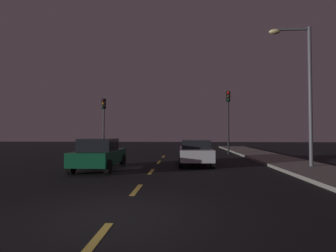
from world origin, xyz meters
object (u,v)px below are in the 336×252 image
at_px(traffic_signal_left, 104,115).
at_px(traffic_signal_right, 228,110).
at_px(car_stopped_ahead, 195,152).
at_px(street_lamp_right, 303,83).
at_px(car_adjacent_lane, 99,154).

distance_m(traffic_signal_left, traffic_signal_right, 10.69).
distance_m(traffic_signal_left, car_stopped_ahead, 10.81).
height_order(traffic_signal_left, street_lamp_right, street_lamp_right).
xyz_separation_m(traffic_signal_left, car_adjacent_lane, (2.81, -9.60, -2.59)).
bearing_deg(traffic_signal_right, traffic_signal_left, -179.99).
distance_m(traffic_signal_right, street_lamp_right, 9.01).
relative_size(car_stopped_ahead, car_adjacent_lane, 1.07).
bearing_deg(car_stopped_ahead, traffic_signal_left, 135.99).
distance_m(traffic_signal_right, car_stopped_ahead, 8.48).
xyz_separation_m(traffic_signal_right, car_adjacent_lane, (-7.88, -9.60, -2.95)).
relative_size(traffic_signal_right, car_stopped_ahead, 1.29).
bearing_deg(car_adjacent_lane, traffic_signal_right, 50.64).
relative_size(traffic_signal_right, street_lamp_right, 0.75).
height_order(traffic_signal_right, street_lamp_right, street_lamp_right).
xyz_separation_m(traffic_signal_left, traffic_signal_right, (10.69, 0.00, 0.35)).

